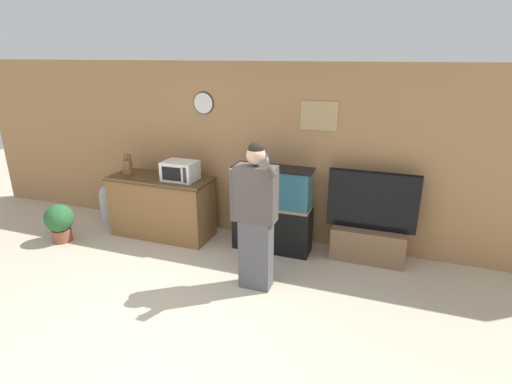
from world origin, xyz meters
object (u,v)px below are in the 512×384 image
Objects in this scene: aquarium_on_stand at (272,209)px; trash_bin at (108,203)px; knife_block at (128,166)px; microwave at (180,171)px; tv_on_stand at (369,234)px; counter_island at (162,206)px; person_standing at (255,215)px; potted_plant at (60,221)px.

trash_bin is (-2.90, 0.05, -0.30)m from aquarium_on_stand.
trash_bin is (-0.59, 0.14, -0.73)m from knife_block.
tv_on_stand is at bearing 5.07° from microwave.
microwave is at bearing 1.55° from counter_island.
counter_island is 1.17m from trash_bin.
tv_on_stand reaches higher than aquarium_on_stand.
knife_block reaches higher than trash_bin.
microwave is 0.39× the size of tv_on_stand.
counter_island is 2.11m from person_standing.
counter_island is 1.52m from potted_plant.
microwave is (0.35, 0.01, 0.60)m from counter_island.
tv_on_stand is 2.00× the size of trash_bin.
microwave is 1.76m from person_standing.
person_standing is 3.24m from potted_plant.
person_standing is 2.85× the size of trash_bin.
person_standing is at bearing -3.24° from potted_plant.
person_standing reaches higher than knife_block.
aquarium_on_stand is 0.98× the size of tv_on_stand.
potted_plant is at bearing -151.24° from counter_island.
person_standing is (-1.22, -1.16, 0.56)m from tv_on_stand.
knife_block is (-0.91, -0.01, -0.02)m from microwave.
counter_island is at bearing -175.33° from tv_on_stand.
knife_block reaches higher than microwave.
knife_block is at bearing -179.46° from microwave.
microwave is at bearing -176.75° from aquarium_on_stand.
aquarium_on_stand is 0.69× the size of person_standing.
tv_on_stand is (1.33, 0.16, -0.25)m from aquarium_on_stand.
tv_on_stand is at bearing 43.44° from person_standing.
knife_block reaches higher than counter_island.
potted_plant is 0.89m from trash_bin.
person_standing reaches higher than counter_island.
counter_island is at bearing -7.07° from trash_bin.
knife_block is at bearing 43.63° from potted_plant.
counter_island is 0.88× the size of person_standing.
aquarium_on_stand is at bearing 3.25° from microwave.
knife_block reaches higher than tv_on_stand.
knife_block is at bearing 179.90° from counter_island.
person_standing is at bearing -84.25° from aquarium_on_stand.
microwave is 0.78× the size of trash_bin.
aquarium_on_stand is at bearing 2.91° from counter_island.
trash_bin is at bearing 166.44° from knife_block.
microwave reaches higher than trash_bin.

